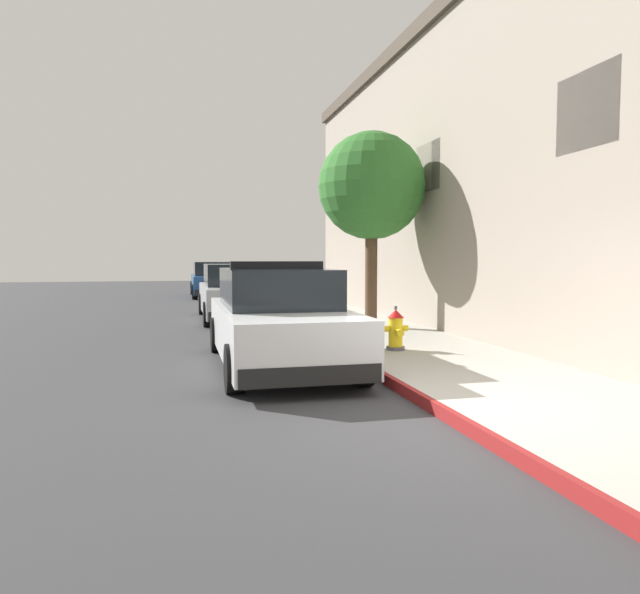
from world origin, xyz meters
TOP-DOWN VIEW (x-y plane):
  - ground_plane at (-4.62, 10.00)m, footprint 29.86×60.00m
  - sidewalk_pavement at (1.38, 10.00)m, footprint 2.76×60.00m
  - curb_painted_edge at (-0.04, 10.00)m, footprint 0.08×60.00m
  - storefront_building at (5.84, 6.75)m, footprint 6.41×19.23m
  - police_cruiser at (-1.25, 3.45)m, footprint 1.94×4.84m
  - parked_car_silver_ahead at (-1.23, 10.84)m, footprint 1.94×4.84m
  - parked_car_dark_far at (-1.29, 20.91)m, footprint 1.94×4.84m
  - fire_hydrant at (0.84, 3.68)m, footprint 0.44×0.40m
  - street_tree at (1.51, 7.00)m, footprint 2.43×2.43m

SIDE VIEW (x-z plane):
  - ground_plane at x=-4.62m, z-range -0.20..0.00m
  - sidewalk_pavement at x=1.38m, z-range 0.00..0.15m
  - curb_painted_edge at x=-0.04m, z-range 0.00..0.15m
  - fire_hydrant at x=0.84m, z-range 0.12..0.88m
  - parked_car_silver_ahead at x=-1.23m, z-range -0.04..1.52m
  - parked_car_dark_far at x=-1.29m, z-range -0.04..1.52m
  - police_cruiser at x=-1.25m, z-range -0.10..1.58m
  - street_tree at x=1.51m, z-range 1.12..5.56m
  - storefront_building at x=5.84m, z-range 0.01..7.27m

